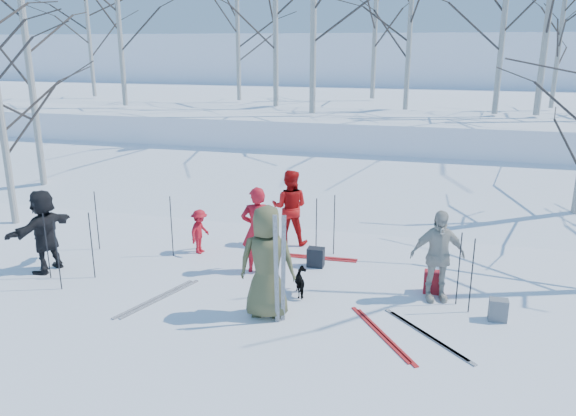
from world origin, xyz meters
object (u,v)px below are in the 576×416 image
(skier_red_seated, at_px, (200,231))
(skier_red_north, at_px, (257,230))
(dog, at_px, (302,282))
(backpack_grey, at_px, (498,310))
(skier_olive_center, at_px, (267,262))
(backpack_dark, at_px, (316,257))
(skier_redor_behind, at_px, (290,207))
(skier_cream_east, at_px, (437,256))
(skier_grey_west, at_px, (44,231))
(backpack_red, at_px, (433,282))

(skier_red_seated, bearing_deg, skier_red_north, -106.14)
(dog, height_order, backpack_grey, dog)
(skier_olive_center, height_order, backpack_dark, skier_olive_center)
(skier_olive_center, xyz_separation_m, skier_redor_behind, (-0.55, 3.56, -0.10))
(backpack_grey, height_order, backpack_dark, backpack_dark)
(skier_red_north, height_order, dog, skier_red_north)
(skier_olive_center, distance_m, backpack_grey, 3.92)
(skier_cream_east, height_order, backpack_grey, skier_cream_east)
(skier_red_north, relative_size, backpack_dark, 4.40)
(skier_grey_west, height_order, backpack_red, skier_grey_west)
(backpack_dark, bearing_deg, skier_red_seated, 177.34)
(dog, distance_m, backpack_dark, 1.40)
(skier_red_seated, relative_size, skier_grey_west, 0.58)
(dog, bearing_deg, skier_redor_behind, -95.48)
(skier_cream_east, bearing_deg, skier_grey_west, 166.81)
(skier_cream_east, xyz_separation_m, dog, (-2.35, -0.43, -0.60))
(skier_red_north, distance_m, skier_grey_west, 4.26)
(skier_red_seated, bearing_deg, skier_grey_west, 131.18)
(skier_redor_behind, height_order, skier_red_seated, skier_redor_behind)
(skier_olive_center, xyz_separation_m, backpack_grey, (3.76, 0.81, -0.77))
(backpack_dark, bearing_deg, dog, -87.92)
(skier_olive_center, relative_size, skier_redor_behind, 1.11)
(skier_cream_east, height_order, dog, skier_cream_east)
(skier_grey_west, distance_m, backpack_grey, 8.66)
(backpack_red, bearing_deg, skier_red_seated, 170.77)
(skier_cream_east, bearing_deg, dog, 172.36)
(skier_redor_behind, distance_m, backpack_dark, 1.65)
(backpack_grey, xyz_separation_m, backpack_dark, (-3.43, 1.53, 0.01))
(skier_red_north, height_order, skier_grey_west, skier_red_north)
(skier_red_north, relative_size, dog, 3.08)
(skier_olive_center, height_order, skier_cream_east, skier_olive_center)
(skier_cream_east, bearing_deg, backpack_dark, 140.06)
(skier_olive_center, height_order, skier_red_north, skier_olive_center)
(skier_red_north, relative_size, skier_redor_behind, 1.02)
(dog, relative_size, backpack_red, 1.36)
(dog, bearing_deg, skier_cream_east, 165.38)
(skier_olive_center, distance_m, skier_red_north, 1.95)
(skier_red_seated, bearing_deg, skier_cream_east, -95.01)
(skier_redor_behind, distance_m, skier_grey_west, 5.17)
(skier_olive_center, distance_m, backpack_red, 3.24)
(skier_olive_center, xyz_separation_m, skier_grey_west, (-4.87, 0.72, -0.12))
(skier_olive_center, bearing_deg, backpack_red, -156.70)
(backpack_grey, bearing_deg, dog, 177.74)
(backpack_grey, bearing_deg, backpack_dark, 155.97)
(skier_redor_behind, xyz_separation_m, skier_red_seated, (-1.75, -1.10, -0.37))
(skier_redor_behind, xyz_separation_m, backpack_red, (3.24, -1.91, -0.65))
(backpack_red, distance_m, backpack_grey, 1.37)
(skier_olive_center, height_order, backpack_red, skier_olive_center)
(skier_cream_east, bearing_deg, backpack_red, 81.23)
(backpack_grey, distance_m, backpack_dark, 3.76)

